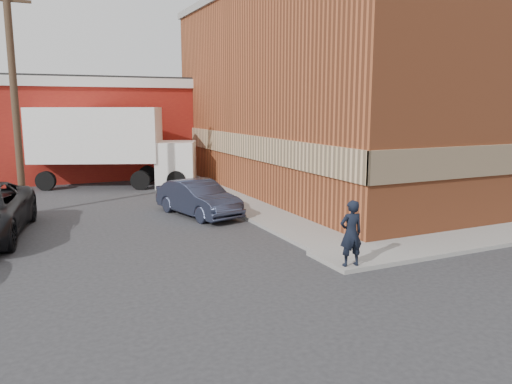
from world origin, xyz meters
name	(u,v)px	position (x,y,z in m)	size (l,w,h in m)	color
ground	(322,253)	(0.00, 0.00, 0.00)	(90.00, 90.00, 0.00)	#28282B
brick_building	(372,93)	(8.50, 9.00, 4.68)	(14.25, 18.25, 9.36)	#9E4B28
sidewalk_west	(224,196)	(0.60, 9.00, 0.06)	(1.80, 18.00, 0.12)	gray
warehouse	(48,127)	(-6.00, 20.00, 2.81)	(16.30, 8.30, 5.60)	maroon
utility_pole	(14,86)	(-7.50, 9.00, 4.75)	(2.00, 0.26, 9.00)	#453222
man	(351,233)	(-0.16, -1.55, 0.95)	(0.61, 0.40, 1.66)	black
sedan	(198,198)	(-1.59, 6.03, 0.66)	(1.40, 4.01, 1.32)	#292F45
box_truck	(113,141)	(-3.29, 14.26, 2.28)	(8.32, 5.24, 3.96)	white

